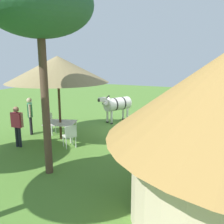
# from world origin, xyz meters

# --- Properties ---
(ground_plane) EXTENTS (36.00, 36.00, 0.00)m
(ground_plane) POSITION_xyz_m (0.00, 0.00, 0.00)
(ground_plane) COLOR #568533
(shade_umbrella) EXTENTS (4.09, 4.09, 3.46)m
(shade_umbrella) POSITION_xyz_m (2.57, 2.46, 2.93)
(shade_umbrella) COLOR #4C3421
(shade_umbrella) RESTS_ON ground_plane
(patio_dining_table) EXTENTS (1.45, 1.28, 0.74)m
(patio_dining_table) POSITION_xyz_m (2.57, 2.46, 0.65)
(patio_dining_table) COLOR silver
(patio_dining_table) RESTS_ON ground_plane
(patio_chair_near_lawn) EXTENTS (0.60, 0.60, 0.90)m
(patio_chair_near_lawn) POSITION_xyz_m (1.65, 3.15, 0.52)
(patio_chair_near_lawn) COLOR white
(patio_chair_near_lawn) RESTS_ON ground_plane
(patio_chair_east_end) EXTENTS (0.58, 0.58, 0.90)m
(patio_chair_east_end) POSITION_xyz_m (3.58, 1.93, 0.52)
(patio_chair_east_end) COLOR silver
(patio_chair_east_end) RESTS_ON ground_plane
(guest_beside_umbrella) EXTENTS (0.45, 0.48, 1.66)m
(guest_beside_umbrella) POSITION_xyz_m (4.18, 2.43, 1.00)
(guest_beside_umbrella) COLOR black
(guest_beside_umbrella) RESTS_ON ground_plane
(guest_behind_table) EXTENTS (0.57, 0.22, 1.59)m
(guest_behind_table) POSITION_xyz_m (3.53, 3.87, 0.96)
(guest_behind_table) COLOR black
(guest_behind_table) RESTS_ON ground_plane
(standing_watcher) EXTENTS (0.52, 0.47, 1.78)m
(standing_watcher) POSITION_xyz_m (-3.19, -2.87, 1.07)
(standing_watcher) COLOR black
(standing_watcher) RESTS_ON ground_plane
(striped_lounge_chair) EXTENTS (0.95, 0.78, 0.58)m
(striped_lounge_chair) POSITION_xyz_m (-2.83, 0.52, 0.25)
(striped_lounge_chair) COLOR teal
(striped_lounge_chair) RESTS_ON ground_plane
(zebra_nearest_camera) EXTENTS (1.30, 1.89, 1.50)m
(zebra_nearest_camera) POSITION_xyz_m (1.48, -1.12, 0.96)
(zebra_nearest_camera) COLOR silver
(zebra_nearest_camera) RESTS_ON ground_plane
(zebra_by_umbrella) EXTENTS (1.20, 2.15, 1.49)m
(zebra_by_umbrella) POSITION_xyz_m (-1.08, -1.81, 0.95)
(zebra_by_umbrella) COLOR silver
(zebra_by_umbrella) RESTS_ON ground_plane
(acacia_tree_behind_hut) EXTENTS (2.86, 2.86, 5.60)m
(acacia_tree_behind_hut) POSITION_xyz_m (1.09, 5.15, 4.70)
(acacia_tree_behind_hut) COLOR brown
(acacia_tree_behind_hut) RESTS_ON ground_plane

